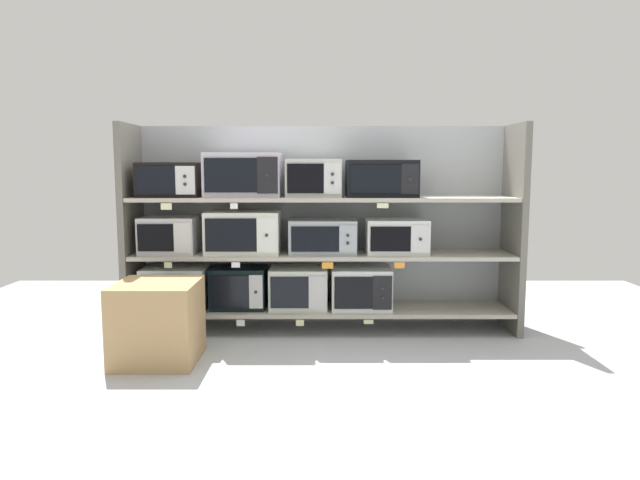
{
  "coord_description": "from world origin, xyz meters",
  "views": [
    {
      "loc": [
        -0.02,
        -4.42,
        1.26
      ],
      "look_at": [
        0.0,
        0.0,
        0.72
      ],
      "focal_mm": 32.04,
      "sensor_mm": 36.0,
      "label": 1
    }
  ],
  "objects_px": {
    "microwave_7": "(393,236)",
    "microwave_8": "(168,180)",
    "microwave_5": "(241,232)",
    "microwave_2": "(296,288)",
    "microwave_4": "(168,235)",
    "microwave_10": "(311,178)",
    "microwave_9": "(241,175)",
    "microwave_0": "(174,287)",
    "microwave_3": "(358,287)",
    "shipping_carton": "(155,322)",
    "microwave_1": "(236,287)",
    "microwave_6": "(320,236)",
    "microwave_11": "(378,179)"
  },
  "relations": [
    {
      "from": "shipping_carton",
      "to": "microwave_4",
      "type": "bearing_deg",
      "value": 97.07
    },
    {
      "from": "microwave_2",
      "to": "microwave_0",
      "type": "bearing_deg",
      "value": -179.98
    },
    {
      "from": "microwave_0",
      "to": "microwave_6",
      "type": "bearing_deg",
      "value": 0.02
    },
    {
      "from": "microwave_0",
      "to": "microwave_1",
      "type": "xyz_separation_m",
      "value": [
        0.49,
        0.0,
        -0.0
      ]
    },
    {
      "from": "microwave_1",
      "to": "microwave_11",
      "type": "bearing_deg",
      "value": 0.01
    },
    {
      "from": "shipping_carton",
      "to": "microwave_1",
      "type": "bearing_deg",
      "value": 59.6
    },
    {
      "from": "microwave_10",
      "to": "shipping_carton",
      "type": "height_order",
      "value": "microwave_10"
    },
    {
      "from": "microwave_4",
      "to": "shipping_carton",
      "type": "height_order",
      "value": "microwave_4"
    },
    {
      "from": "microwave_7",
      "to": "shipping_carton",
      "type": "relative_size",
      "value": 0.89
    },
    {
      "from": "microwave_7",
      "to": "microwave_5",
      "type": "bearing_deg",
      "value": -179.99
    },
    {
      "from": "microwave_5",
      "to": "microwave_7",
      "type": "height_order",
      "value": "microwave_5"
    },
    {
      "from": "microwave_8",
      "to": "microwave_0",
      "type": "bearing_deg",
      "value": -0.28
    },
    {
      "from": "microwave_9",
      "to": "microwave_10",
      "type": "height_order",
      "value": "microwave_9"
    },
    {
      "from": "microwave_11",
      "to": "microwave_3",
      "type": "bearing_deg",
      "value": -179.97
    },
    {
      "from": "microwave_0",
      "to": "microwave_10",
      "type": "bearing_deg",
      "value": 0.01
    },
    {
      "from": "microwave_5",
      "to": "microwave_6",
      "type": "xyz_separation_m",
      "value": [
        0.62,
        0.0,
        -0.03
      ]
    },
    {
      "from": "microwave_4",
      "to": "microwave_7",
      "type": "relative_size",
      "value": 0.9
    },
    {
      "from": "microwave_8",
      "to": "microwave_7",
      "type": "bearing_deg",
      "value": 0.01
    },
    {
      "from": "microwave_4",
      "to": "microwave_10",
      "type": "xyz_separation_m",
      "value": [
        1.12,
        -0.0,
        0.44
      ]
    },
    {
      "from": "microwave_6",
      "to": "microwave_8",
      "type": "xyz_separation_m",
      "value": [
        -1.17,
        -0.0,
        0.44
      ]
    },
    {
      "from": "microwave_2",
      "to": "microwave_10",
      "type": "xyz_separation_m",
      "value": [
        0.12,
        -0.0,
        0.86
      ]
    },
    {
      "from": "microwave_11",
      "to": "shipping_carton",
      "type": "relative_size",
      "value": 1.02
    },
    {
      "from": "microwave_0",
      "to": "shipping_carton",
      "type": "distance_m",
      "value": 0.75
    },
    {
      "from": "microwave_0",
      "to": "microwave_2",
      "type": "relative_size",
      "value": 1.09
    },
    {
      "from": "microwave_0",
      "to": "microwave_7",
      "type": "relative_size",
      "value": 1.05
    },
    {
      "from": "microwave_1",
      "to": "microwave_10",
      "type": "distance_m",
      "value": 1.04
    },
    {
      "from": "microwave_10",
      "to": "shipping_carton",
      "type": "bearing_deg",
      "value": -144.2
    },
    {
      "from": "microwave_3",
      "to": "microwave_8",
      "type": "height_order",
      "value": "microwave_8"
    },
    {
      "from": "microwave_7",
      "to": "shipping_carton",
      "type": "distance_m",
      "value": 1.89
    },
    {
      "from": "microwave_1",
      "to": "microwave_3",
      "type": "height_order",
      "value": "same"
    },
    {
      "from": "microwave_4",
      "to": "microwave_6",
      "type": "xyz_separation_m",
      "value": [
        1.19,
        -0.0,
        -0.01
      ]
    },
    {
      "from": "microwave_0",
      "to": "microwave_5",
      "type": "relative_size",
      "value": 0.87
    },
    {
      "from": "microwave_0",
      "to": "microwave_5",
      "type": "height_order",
      "value": "microwave_5"
    },
    {
      "from": "microwave_5",
      "to": "microwave_0",
      "type": "bearing_deg",
      "value": -179.98
    },
    {
      "from": "microwave_6",
      "to": "shipping_carton",
      "type": "xyz_separation_m",
      "value": [
        -1.1,
        -0.74,
        -0.48
      ]
    },
    {
      "from": "microwave_0",
      "to": "microwave_10",
      "type": "relative_size",
      "value": 1.16
    },
    {
      "from": "microwave_4",
      "to": "microwave_9",
      "type": "bearing_deg",
      "value": -0.02
    },
    {
      "from": "microwave_9",
      "to": "microwave_4",
      "type": "bearing_deg",
      "value": 179.98
    },
    {
      "from": "microwave_6",
      "to": "microwave_11",
      "type": "distance_m",
      "value": 0.63
    },
    {
      "from": "microwave_6",
      "to": "shipping_carton",
      "type": "height_order",
      "value": "microwave_6"
    },
    {
      "from": "microwave_7",
      "to": "microwave_8",
      "type": "height_order",
      "value": "microwave_8"
    },
    {
      "from": "microwave_8",
      "to": "microwave_11",
      "type": "relative_size",
      "value": 0.87
    },
    {
      "from": "microwave_5",
      "to": "microwave_2",
      "type": "bearing_deg",
      "value": 0.01
    },
    {
      "from": "microwave_1",
      "to": "microwave_7",
      "type": "distance_m",
      "value": 1.3
    },
    {
      "from": "microwave_6",
      "to": "microwave_10",
      "type": "bearing_deg",
      "value": -179.91
    },
    {
      "from": "microwave_9",
      "to": "microwave_11",
      "type": "bearing_deg",
      "value": 0.0
    },
    {
      "from": "microwave_1",
      "to": "shipping_carton",
      "type": "xyz_separation_m",
      "value": [
        -0.43,
        -0.74,
        -0.08
      ]
    },
    {
      "from": "microwave_10",
      "to": "microwave_1",
      "type": "bearing_deg",
      "value": -179.99
    },
    {
      "from": "microwave_6",
      "to": "shipping_carton",
      "type": "relative_size",
      "value": 0.97
    },
    {
      "from": "microwave_8",
      "to": "microwave_11",
      "type": "xyz_separation_m",
      "value": [
        1.62,
        0.0,
        0.01
      ]
    }
  ]
}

